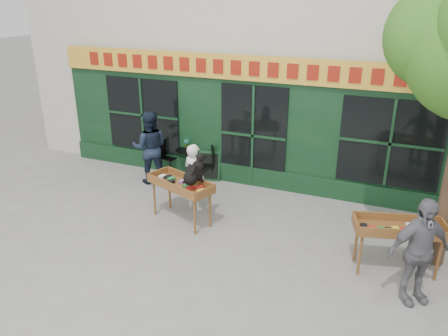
# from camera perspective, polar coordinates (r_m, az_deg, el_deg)

# --- Properties ---
(ground) EXTENTS (80.00, 80.00, 0.00)m
(ground) POSITION_cam_1_polar(r_m,az_deg,el_deg) (9.47, -1.01, -7.48)
(ground) COLOR slate
(ground) RESTS_ON ground
(book_cart_center) EXTENTS (1.62, 1.10, 0.99)m
(book_cart_center) POSITION_cam_1_polar(r_m,az_deg,el_deg) (9.34, -5.68, -2.37)
(book_cart_center) COLOR brown
(book_cart_center) RESTS_ON ground
(dog) EXTENTS (0.53, 0.68, 0.60)m
(dog) POSITION_cam_1_polar(r_m,az_deg,el_deg) (8.97, -3.96, -0.12)
(dog) COLOR black
(dog) RESTS_ON book_cart_center
(woman) EXTENTS (0.66, 0.55, 1.56)m
(woman) POSITION_cam_1_polar(r_m,az_deg,el_deg) (9.89, -3.90, -1.17)
(woman) COLOR silver
(woman) RESTS_ON ground
(book_cart_right) EXTENTS (1.61, 0.99, 0.99)m
(book_cart_right) POSITION_cam_1_polar(r_m,az_deg,el_deg) (8.22, 21.91, -7.52)
(book_cart_right) COLOR brown
(book_cart_right) RESTS_ON ground
(man_right) EXTENTS (1.12, 0.97, 1.81)m
(man_right) POSITION_cam_1_polar(r_m,az_deg,el_deg) (7.54, 24.06, -9.92)
(man_right) COLOR slate
(man_right) RESTS_ON ground
(bistro_table) EXTENTS (0.60, 0.60, 0.76)m
(bistro_table) POSITION_cam_1_polar(r_m,az_deg,el_deg) (11.76, -4.83, 1.39)
(bistro_table) COLOR black
(bistro_table) RESTS_ON ground
(bistro_chair_left) EXTENTS (0.42, 0.41, 0.95)m
(bistro_chair_left) POSITION_cam_1_polar(r_m,az_deg,el_deg) (12.06, -7.50, 1.87)
(bistro_chair_left) COLOR black
(bistro_chair_left) RESTS_ON ground
(bistro_chair_right) EXTENTS (0.51, 0.51, 0.95)m
(bistro_chair_right) POSITION_cam_1_polar(r_m,az_deg,el_deg) (11.54, -1.97, 1.13)
(bistro_chair_right) COLOR black
(bistro_chair_right) RESTS_ON ground
(potted_plant) EXTENTS (0.17, 0.12, 0.30)m
(potted_plant) POSITION_cam_1_polar(r_m,az_deg,el_deg) (11.64, -4.89, 3.10)
(potted_plant) COLOR gray
(potted_plant) RESTS_ON bistro_table
(man_left) EXTENTS (1.15, 1.06, 1.91)m
(man_left) POSITION_cam_1_polar(r_m,az_deg,el_deg) (11.39, -9.64, 2.66)
(man_left) COLOR black
(man_left) RESTS_ON ground
(chalkboard) EXTENTS (0.59, 0.32, 0.79)m
(chalkboard) POSITION_cam_1_polar(r_m,az_deg,el_deg) (11.54, -1.93, 0.27)
(chalkboard) COLOR black
(chalkboard) RESTS_ON ground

